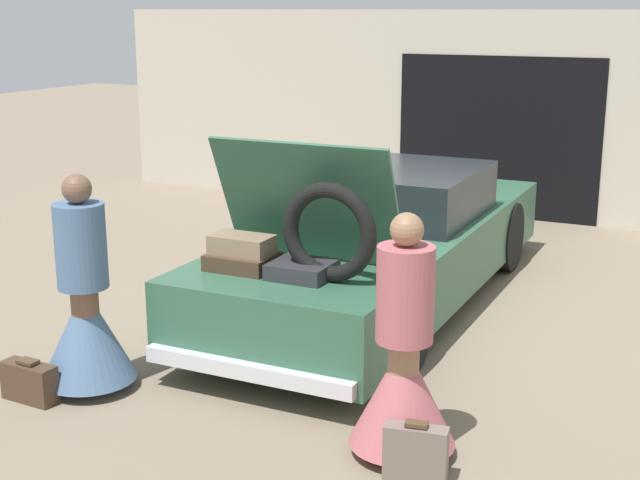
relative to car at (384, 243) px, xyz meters
The scene contains 7 objects.
ground_plane 0.60m from the car, 131.90° to the left, with size 40.00×40.00×0.00m, color #7F705B.
garage_wall_back 4.30m from the car, 90.01° to the left, with size 12.00×0.14×2.80m.
car is the anchor object (origin of this frame).
person_left 3.15m from the car, 113.52° to the right, with size 0.72×0.72×1.66m.
person_right 3.11m from the car, 66.15° to the right, with size 0.69×0.69×1.61m.
suitcase_beside_left_person 3.62m from the car, 114.69° to the right, with size 0.45×0.18×0.32m.
suitcase_beside_right_person 3.46m from the car, 65.07° to the right, with size 0.41×0.19×0.38m.
Camera 1 is at (3.06, -7.82, 2.81)m, focal length 50.00 mm.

